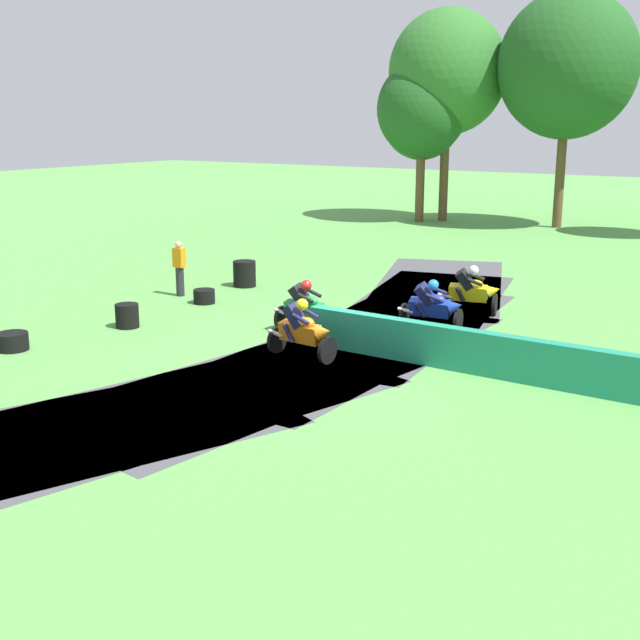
{
  "coord_description": "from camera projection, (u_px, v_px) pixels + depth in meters",
  "views": [
    {
      "loc": [
        9.04,
        -15.35,
        5.14
      ],
      "look_at": [
        -0.06,
        -1.03,
        0.9
      ],
      "focal_mm": 45.79,
      "sensor_mm": 36.0,
      "label": 1
    }
  ],
  "objects": [
    {
      "name": "tree_distant",
      "position": [
        448.0,
        72.0,
        39.65
      ],
      "size": [
        5.75,
        5.75,
        10.26
      ],
      "color": "brown",
      "rests_on": "ground"
    },
    {
      "name": "tree_behind_barrier",
      "position": [
        422.0,
        109.0,
        39.73
      ],
      "size": [
        4.42,
        4.42,
        7.82
      ],
      "color": "brown",
      "rests_on": "ground"
    },
    {
      "name": "motorcycle_trailing_blue",
      "position": [
        433.0,
        306.0,
        20.02
      ],
      "size": [
        1.69,
        0.95,
        1.42
      ],
      "color": "black",
      "rests_on": "ground"
    },
    {
      "name": "tree_mid_rise",
      "position": [
        568.0,
        66.0,
        37.12
      ],
      "size": [
        6.33,
        6.33,
        10.74
      ],
      "color": "brown",
      "rests_on": "ground"
    },
    {
      "name": "tire_stack_far",
      "position": [
        244.0,
        274.0,
        25.29
      ],
      "size": [
        0.7,
        0.7,
        0.8
      ],
      "color": "black",
      "rests_on": "ground"
    },
    {
      "name": "ground_plane",
      "position": [
        347.0,
        349.0,
        18.52
      ],
      "size": [
        120.0,
        120.0,
        0.0
      ],
      "primitive_type": "plane",
      "color": "#569947"
    },
    {
      "name": "tire_stack_mid_a",
      "position": [
        127.0,
        316.0,
        20.39
      ],
      "size": [
        0.58,
        0.58,
        0.6
      ],
      "color": "black",
      "rests_on": "ground"
    },
    {
      "name": "tree_far_right",
      "position": [
        422.0,
        118.0,
        40.5
      ],
      "size": [
        4.01,
        4.01,
        7.22
      ],
      "color": "brown",
      "rests_on": "ground"
    },
    {
      "name": "motorcycle_fourth_yellow",
      "position": [
        471.0,
        291.0,
        21.65
      ],
      "size": [
        1.72,
        1.06,
        1.43
      ],
      "color": "black",
      "rests_on": "ground"
    },
    {
      "name": "track_asphalt",
      "position": [
        323.0,
        345.0,
        18.88
      ],
      "size": [
        7.62,
        25.58,
        0.01
      ],
      "color": "#47474C",
      "rests_on": "ground"
    },
    {
      "name": "safety_barrier",
      "position": [
        611.0,
        375.0,
        15.24
      ],
      "size": [
        13.48,
        0.69,
        0.9
      ],
      "primitive_type": "cube",
      "rotation": [
        0.0,
        0.0,
        -1.6
      ],
      "color": "#1E8466",
      "rests_on": "ground"
    },
    {
      "name": "track_marshal",
      "position": [
        179.0,
        268.0,
        23.87
      ],
      "size": [
        0.34,
        0.24,
        1.63
      ],
      "color": "#232328",
      "rests_on": "ground"
    },
    {
      "name": "motorcycle_lead_orange",
      "position": [
        303.0,
        330.0,
        17.6
      ],
      "size": [
        1.7,
        0.8,
        1.42
      ],
      "color": "black",
      "rests_on": "ground"
    },
    {
      "name": "tire_stack_near",
      "position": [
        12.0,
        341.0,
        18.43
      ],
      "size": [
        0.72,
        0.72,
        0.4
      ],
      "color": "black",
      "rests_on": "ground"
    },
    {
      "name": "tire_stack_mid_b",
      "position": [
        204.0,
        296.0,
        23.05
      ],
      "size": [
        0.61,
        0.61,
        0.4
      ],
      "color": "black",
      "rests_on": "ground"
    },
    {
      "name": "motorcycle_chase_green",
      "position": [
        307.0,
        308.0,
        19.67
      ],
      "size": [
        1.68,
        0.73,
        1.43
      ],
      "color": "black",
      "rests_on": "ground"
    }
  ]
}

